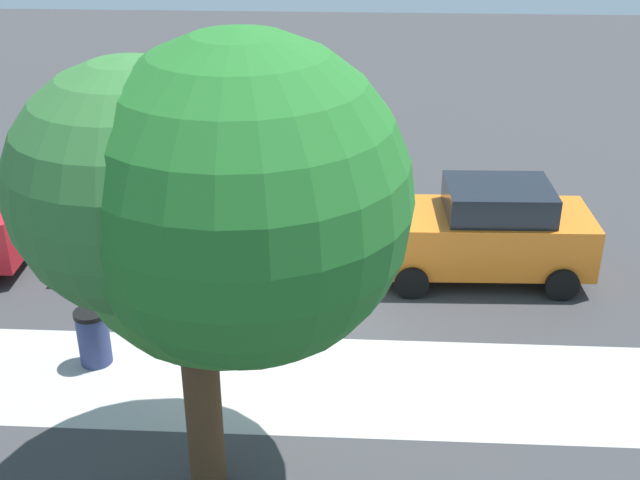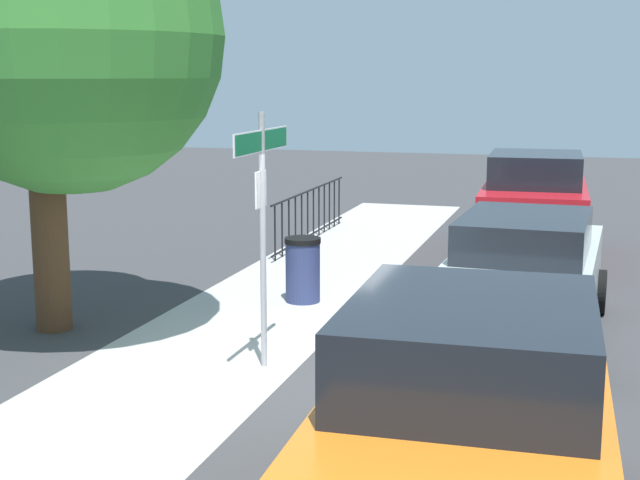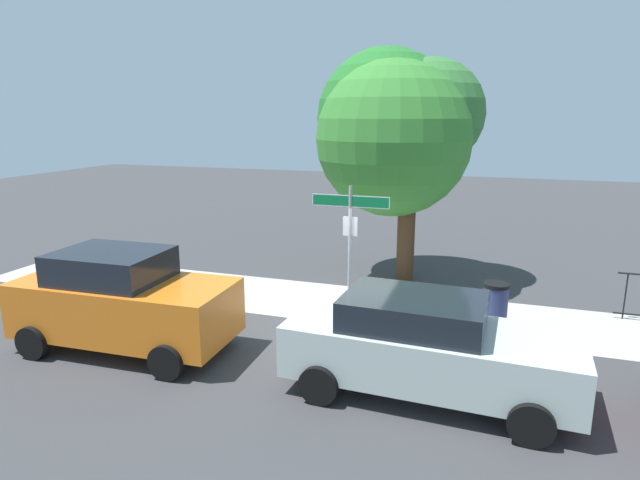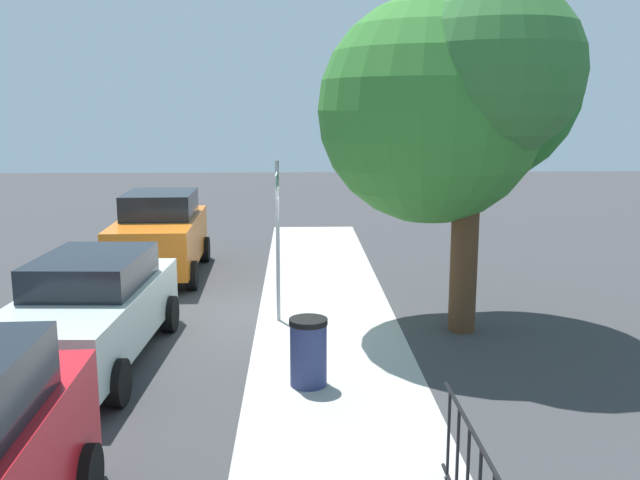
{
  "view_description": "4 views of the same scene",
  "coord_description": "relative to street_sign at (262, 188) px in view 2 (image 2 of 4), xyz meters",
  "views": [
    {
      "loc": [
        -0.98,
        11.85,
        7.81
      ],
      "look_at": [
        -0.34,
        -0.19,
        1.83
      ],
      "focal_mm": 45.29,
      "sensor_mm": 36.0,
      "label": 1
    },
    {
      "loc": [
        -9.36,
        -3.14,
        3.38
      ],
      "look_at": [
        0.82,
        -0.12,
        1.44
      ],
      "focal_mm": 50.91,
      "sensor_mm": 36.0,
      "label": 2
    },
    {
      "loc": [
        3.21,
        -10.51,
        4.46
      ],
      "look_at": [
        -0.37,
        0.28,
        1.78
      ],
      "focal_mm": 30.18,
      "sensor_mm": 36.0,
      "label": 3
    },
    {
      "loc": [
        12.64,
        0.75,
        3.88
      ],
      "look_at": [
        0.32,
        1.17,
        1.53
      ],
      "focal_mm": 38.83,
      "sensor_mm": 36.0,
      "label": 4
    }
  ],
  "objects": [
    {
      "name": "ground_plane",
      "position": [
        -0.26,
        -0.4,
        -2.11
      ],
      "size": [
        60.0,
        60.0,
        0.0
      ],
      "primitive_type": "plane",
      "color": "#38383A"
    },
    {
      "name": "sidewalk_strip",
      "position": [
        1.74,
        0.9,
        -2.11
      ],
      "size": [
        24.0,
        2.6,
        0.0
      ],
      "primitive_type": "cube",
      "color": "#A9A6A2",
      "rests_on": "ground_plane"
    },
    {
      "name": "street_sign",
      "position": [
        0.0,
        0.0,
        0.0
      ],
      "size": [
        1.7,
        0.07,
        2.97
      ],
      "color": "#9EA0A5",
      "rests_on": "ground_plane"
    },
    {
      "name": "shade_tree",
      "position": [
        0.33,
        3.14,
        2.05
      ],
      "size": [
        4.39,
        4.66,
        6.18
      ],
      "color": "#4E341F",
      "rests_on": "ground_plane"
    },
    {
      "name": "car_orange",
      "position": [
        -3.69,
        -2.87,
        -1.14
      ],
      "size": [
        4.21,
        2.1,
        1.94
      ],
      "rotation": [
        0.0,
        0.0,
        0.03
      ],
      "color": "orange",
      "rests_on": "ground_plane"
    },
    {
      "name": "car_silver",
      "position": [
        2.05,
        -2.83,
        -1.26
      ],
      "size": [
        4.63,
        2.1,
        1.65
      ],
      "rotation": [
        0.0,
        0.0,
        -0.04
      ],
      "color": "#B8C5BE",
      "rests_on": "ground_plane"
    },
    {
      "name": "car_red",
      "position": [
        7.52,
        -2.61,
        -1.13
      ],
      "size": [
        4.37,
        2.19,
        1.97
      ],
      "rotation": [
        0.0,
        0.0,
        0.04
      ],
      "color": "red",
      "rests_on": "ground_plane"
    },
    {
      "name": "iron_fence",
      "position": [
        8.02,
        1.9,
        -1.56
      ],
      "size": [
        4.83,
        0.04,
        1.07
      ],
      "color": "black",
      "rests_on": "ground_plane"
    },
    {
      "name": "trash_bin",
      "position": [
        3.08,
        0.5,
        -1.62
      ],
      "size": [
        0.55,
        0.55,
        0.98
      ],
      "color": "navy",
      "rests_on": "ground_plane"
    }
  ]
}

